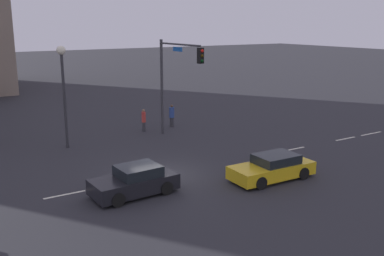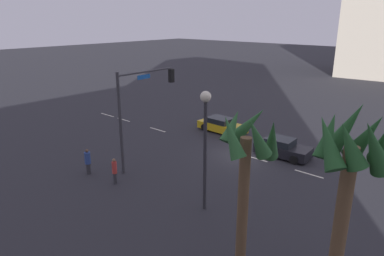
{
  "view_description": "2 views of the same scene",
  "coord_description": "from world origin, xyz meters",
  "views": [
    {
      "loc": [
        -10.09,
        -19.56,
        7.84
      ],
      "look_at": [
        2.99,
        1.7,
        1.86
      ],
      "focal_mm": 41.27,
      "sensor_mm": 36.0,
      "label": 1
    },
    {
      "loc": [
        -13.05,
        20.89,
        9.85
      ],
      "look_at": [
        3.42,
        2.07,
        1.92
      ],
      "focal_mm": 32.58,
      "sensor_mm": 36.0,
      "label": 2
    }
  ],
  "objects": [
    {
      "name": "pedestrian_1",
      "position": [
        5.97,
        9.53,
        0.9
      ],
      "size": [
        0.55,
        0.55,
        1.72
      ],
      "color": "#333338",
      "rests_on": "ground_plane"
    },
    {
      "name": "lane_stripe_5",
      "position": [
        14.44,
        0.0,
        0.01
      ],
      "size": [
        1.9,
        0.14,
        0.01
      ],
      "primitive_type": "cube",
      "color": "silver",
      "rests_on": "ground_plane"
    },
    {
      "name": "lane_stripe_6",
      "position": [
        17.2,
        0.0,
        0.01
      ],
      "size": [
        2.19,
        0.14,
        0.01
      ],
      "primitive_type": "cube",
      "color": "silver",
      "rests_on": "ground_plane"
    },
    {
      "name": "lane_stripe_4",
      "position": [
        9.44,
        0.0,
        0.01
      ],
      "size": [
        2.0,
        0.14,
        0.01
      ],
      "primitive_type": "cube",
      "color": "silver",
      "rests_on": "ground_plane"
    },
    {
      "name": "car_1",
      "position": [
        4.67,
        -3.44,
        0.6
      ],
      "size": [
        4.51,
        1.99,
        1.28
      ],
      "color": "gold",
      "rests_on": "ground_plane"
    },
    {
      "name": "pedestrian_0",
      "position": [
        3.47,
        9.26,
        0.89
      ],
      "size": [
        0.35,
        0.35,
        1.67
      ],
      "color": "#333338",
      "rests_on": "ground_plane"
    },
    {
      "name": "palm_tree_0",
      "position": [
        -10.52,
        11.44,
        5.79
      ],
      "size": [
        2.32,
        2.46,
        7.68
      ],
      "color": "brown",
      "rests_on": "ground_plane"
    },
    {
      "name": "palm_tree_1",
      "position": [
        -6.98,
        10.97,
        5.1
      ],
      "size": [
        2.47,
        2.36,
        6.88
      ],
      "color": "brown",
      "rests_on": "ground_plane"
    },
    {
      "name": "ground_plane",
      "position": [
        0.0,
        0.0,
        0.0
      ],
      "size": [
        220.0,
        220.0,
        0.0
      ],
      "primitive_type": "plane",
      "color": "#28282D"
    },
    {
      "name": "lane_stripe_2",
      "position": [
        -5.04,
        0.0,
        0.01
      ],
      "size": [
        1.97,
        0.14,
        0.01
      ],
      "primitive_type": "cube",
      "color": "silver",
      "rests_on": "ground_plane"
    },
    {
      "name": "traffic_signal",
      "position": [
        4.38,
        6.29,
        4.54
      ],
      "size": [
        0.4,
        5.21,
        6.71
      ],
      "color": "#38383D",
      "rests_on": "ground_plane"
    },
    {
      "name": "car_0",
      "position": [
        -2.2,
        -1.67,
        0.64
      ],
      "size": [
        4.08,
        2.11,
        1.37
      ],
      "color": "black",
      "rests_on": "ground_plane"
    },
    {
      "name": "lane_stripe_3",
      "position": [
        -0.89,
        0.0,
        0.01
      ],
      "size": [
        2.12,
        0.14,
        0.01
      ],
      "primitive_type": "cube",
      "color": "silver",
      "rests_on": "ground_plane"
    },
    {
      "name": "streetlamp",
      "position": [
        -2.6,
        7.94,
        4.5
      ],
      "size": [
        0.56,
        0.56,
        6.46
      ],
      "color": "#2D2D33",
      "rests_on": "ground_plane"
    }
  ]
}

